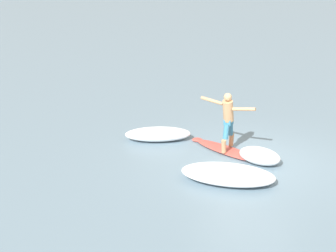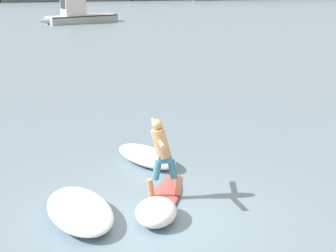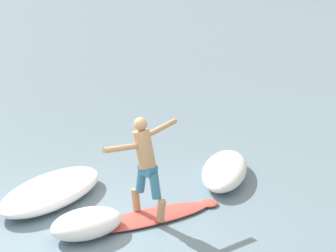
{
  "view_description": "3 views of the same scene",
  "coord_description": "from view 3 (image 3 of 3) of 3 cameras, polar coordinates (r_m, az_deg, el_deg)",
  "views": [
    {
      "loc": [
        -11.34,
        -3.17,
        4.99
      ],
      "look_at": [
        -0.22,
        2.44,
        0.66
      ],
      "focal_mm": 50.0,
      "sensor_mm": 36.0,
      "label": 1
    },
    {
      "loc": [
        -1.61,
        -9.82,
        4.77
      ],
      "look_at": [
        0.62,
        2.47,
        1.09
      ],
      "focal_mm": 60.0,
      "sensor_mm": 36.0,
      "label": 2
    },
    {
      "loc": [
        6.16,
        -5.07,
        4.4
      ],
      "look_at": [
        -0.2,
        1.78,
        1.29
      ],
      "focal_mm": 60.0,
      "sensor_mm": 36.0,
      "label": 3
    }
  ],
  "objects": [
    {
      "name": "wave_foam_beside",
      "position": [
        10.88,
        5.78,
        -4.49
      ],
      "size": [
        1.7,
        2.11,
        0.38
      ],
      "color": "white",
      "rests_on": "ground"
    },
    {
      "name": "surfer",
      "position": [
        9.03,
        -2.35,
        -3.44
      ],
      "size": [
        0.77,
        1.57,
        1.66
      ],
      "color": "tan",
      "rests_on": "surfboard"
    },
    {
      "name": "ground_plane",
      "position": [
        9.11,
        -6.84,
        -10.64
      ],
      "size": [
        200.0,
        200.0,
        0.0
      ],
      "primitive_type": "plane",
      "color": "slate"
    },
    {
      "name": "surfboard",
      "position": [
        9.43,
        -1.76,
        -9.19
      ],
      "size": [
        1.35,
        2.47,
        0.21
      ],
      "color": "#DA4F44",
      "rests_on": "ground"
    },
    {
      "name": "wave_foam_at_nose",
      "position": [
        10.21,
        -11.76,
        -6.45
      ],
      "size": [
        1.63,
        2.48,
        0.36
      ],
      "color": "white",
      "rests_on": "ground"
    },
    {
      "name": "wave_foam_at_tail",
      "position": [
        8.97,
        -8.28,
        -9.77
      ],
      "size": [
        1.06,
        1.32,
        0.4
      ],
      "color": "white",
      "rests_on": "ground"
    }
  ]
}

